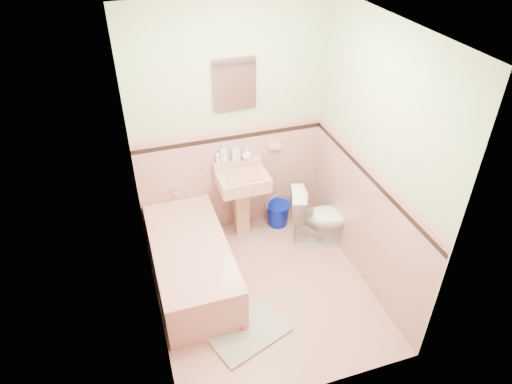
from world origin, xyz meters
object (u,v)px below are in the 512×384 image
object	(u,v)px
soap_bottle_right	(246,154)
bucket	(278,214)
soap_bottle_left	(224,154)
toilet	(320,217)
bathtub	(192,264)
soap_bottle_mid	(236,153)
sink	(243,206)
medicine_cabinet	(234,84)
shoe	(236,326)

from	to	relation	value
soap_bottle_right	bucket	size ratio (longest dim) A/B	0.51
soap_bottle_left	toilet	distance (m)	1.23
bathtub	toilet	distance (m)	1.45
bucket	soap_bottle_mid	bearing A→B (deg)	165.78
soap_bottle_mid	soap_bottle_right	bearing A→B (deg)	0.00
sink	bucket	world-z (taller)	sink
soap_bottle_mid	medicine_cabinet	bearing A→B (deg)	74.49
sink	bucket	bearing A→B (deg)	8.96
sink	bucket	distance (m)	0.51
bathtub	soap_bottle_right	xyz separation A→B (m)	(0.78, 0.71, 0.71)
bathtub	sink	distance (m)	0.88
soap_bottle_left	bucket	bearing A→B (deg)	-10.98
shoe	bucket	bearing A→B (deg)	72.49
soap_bottle_mid	shoe	size ratio (longest dim) A/B	1.35
toilet	sink	bearing A→B (deg)	83.11
bathtub	medicine_cabinet	size ratio (longest dim) A/B	3.37
bathtub	sink	xyz separation A→B (m)	(0.68, 0.53, 0.18)
toilet	bucket	world-z (taller)	toilet
bathtub	shoe	world-z (taller)	bathtub
soap_bottle_left	bucket	world-z (taller)	soap_bottle_left
bathtub	soap_bottle_mid	world-z (taller)	soap_bottle_mid
soap_bottle_left	soap_bottle_right	size ratio (longest dim) A/B	1.61
medicine_cabinet	soap_bottle_left	distance (m)	0.74
medicine_cabinet	toilet	size ratio (longest dim) A/B	0.68
bathtub	shoe	size ratio (longest dim) A/B	11.01
sink	medicine_cabinet	xyz separation A→B (m)	(0.00, 0.21, 1.30)
soap_bottle_left	medicine_cabinet	bearing A→B (deg)	11.81
bathtub	toilet	xyz separation A→B (m)	(1.44, 0.18, 0.10)
soap_bottle_right	shoe	xyz separation A→B (m)	(-0.54, -1.42, -0.88)
sink	bathtub	bearing A→B (deg)	-142.07
soap_bottle_mid	bucket	bearing A→B (deg)	-14.22
medicine_cabinet	bathtub	bearing A→B (deg)	-132.58
soap_bottle_mid	toilet	bearing A→B (deg)	-34.80
soap_bottle_left	soap_bottle_right	xyz separation A→B (m)	(0.24, 0.00, -0.04)
sink	medicine_cabinet	world-z (taller)	medicine_cabinet
soap_bottle_left	shoe	xyz separation A→B (m)	(-0.30, -1.42, -0.92)
bathtub	soap_bottle_left	distance (m)	1.16
soap_bottle_left	bucket	size ratio (longest dim) A/B	0.82
shoe	soap_bottle_right	bearing A→B (deg)	85.38
medicine_cabinet	soap_bottle_mid	distance (m)	0.75
medicine_cabinet	shoe	distance (m)	2.24
sink	shoe	bearing A→B (deg)	-109.63
bucket	soap_bottle_right	bearing A→B (deg)	161.44
bathtub	sink	bearing A→B (deg)	37.93
bucket	soap_bottle_left	bearing A→B (deg)	169.02
sink	soap_bottle_mid	world-z (taller)	soap_bottle_mid
sink	soap_bottle_left	xyz separation A→B (m)	(-0.14, 0.18, 0.57)
toilet	soap_bottle_left	bearing A→B (deg)	77.47
bucket	bathtub	bearing A→B (deg)	-151.74
medicine_cabinet	toilet	bearing A→B (deg)	-36.59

